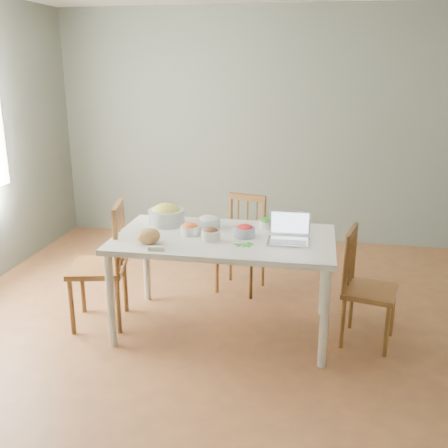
% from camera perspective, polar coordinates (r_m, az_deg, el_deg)
% --- Properties ---
extents(floor, '(5.00, 5.00, 0.00)m').
position_cam_1_polar(floor, '(4.19, 0.76, -12.19)').
color(floor, brown).
rests_on(floor, ground).
extents(wall_back, '(5.00, 0.00, 2.70)m').
position_cam_1_polar(wall_back, '(6.18, 4.78, 10.48)').
color(wall_back, slate).
rests_on(wall_back, ground).
extents(wall_front, '(5.00, 0.00, 2.70)m').
position_cam_1_polar(wall_front, '(1.44, -16.40, -12.42)').
color(wall_front, slate).
rests_on(wall_front, ground).
extents(dining_table, '(1.68, 0.94, 0.79)m').
position_cam_1_polar(dining_table, '(4.13, -0.00, -6.57)').
color(dining_table, white).
rests_on(dining_table, floor).
extents(chair_far, '(0.47, 0.46, 0.89)m').
position_cam_1_polar(chair_far, '(4.84, 1.81, -2.30)').
color(chair_far, '#4D3218').
rests_on(chair_far, floor).
extents(chair_left, '(0.52, 0.53, 1.01)m').
position_cam_1_polar(chair_left, '(4.31, -13.74, -4.37)').
color(chair_left, '#4D3218').
rests_on(chair_left, floor).
extents(chair_right, '(0.45, 0.47, 0.89)m').
position_cam_1_polar(chair_right, '(4.07, 15.78, -6.82)').
color(chair_right, '#4D3218').
rests_on(chair_right, floor).
extents(bread_boule, '(0.21, 0.21, 0.11)m').
position_cam_1_polar(bread_boule, '(3.86, -8.29, -1.30)').
color(bread_boule, '#B17F4C').
rests_on(bread_boule, dining_table).
extents(butter_stick, '(0.12, 0.05, 0.03)m').
position_cam_1_polar(butter_stick, '(3.71, -7.44, -2.69)').
color(butter_stick, silver).
rests_on(butter_stick, dining_table).
extents(bowl_squash, '(0.35, 0.35, 0.17)m').
position_cam_1_polar(bowl_squash, '(4.29, -6.33, 1.04)').
color(bowl_squash, gold).
rests_on(bowl_squash, dining_table).
extents(bowl_carrot, '(0.18, 0.18, 0.09)m').
position_cam_1_polar(bowl_carrot, '(4.04, -3.72, -0.53)').
color(bowl_carrot, '#CB5B1B').
rests_on(bowl_carrot, dining_table).
extents(bowl_onion, '(0.23, 0.23, 0.10)m').
position_cam_1_polar(bowl_onion, '(4.18, -1.74, 0.23)').
color(bowl_onion, white).
rests_on(bowl_onion, dining_table).
extents(bowl_mushroom, '(0.17, 0.17, 0.09)m').
position_cam_1_polar(bowl_mushroom, '(3.89, -1.44, -1.11)').
color(bowl_mushroom, '#3B1D13').
rests_on(bowl_mushroom, dining_table).
extents(bowl_redpep, '(0.20, 0.20, 0.10)m').
position_cam_1_polar(bowl_redpep, '(3.97, 2.26, -0.75)').
color(bowl_redpep, '#B40D04').
rests_on(bowl_redpep, dining_table).
extents(bowl_broccoli, '(0.15, 0.15, 0.09)m').
position_cam_1_polar(bowl_broccoli, '(4.19, 4.76, 0.11)').
color(bowl_broccoli, '#105F0E').
rests_on(bowl_broccoli, dining_table).
extents(flatbread, '(0.22, 0.22, 0.02)m').
position_cam_1_polar(flatbread, '(4.28, 5.53, -0.02)').
color(flatbread, beige).
rests_on(flatbread, dining_table).
extents(basil_bunch, '(0.17, 0.17, 0.02)m').
position_cam_1_polar(basil_bunch, '(3.80, 2.07, -2.18)').
color(basil_bunch, '#1B6A15').
rests_on(basil_bunch, dining_table).
extents(laptop, '(0.31, 0.27, 0.21)m').
position_cam_1_polar(laptop, '(3.85, 7.16, -0.52)').
color(laptop, silver).
rests_on(laptop, dining_table).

